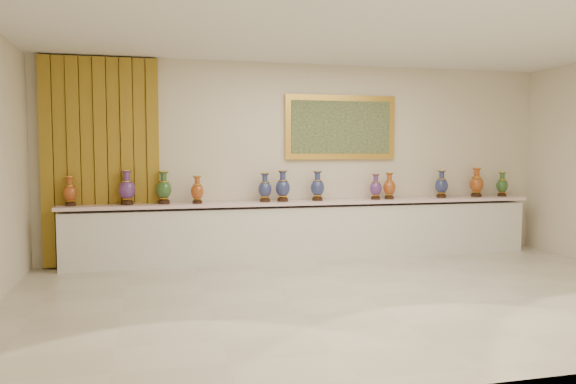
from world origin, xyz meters
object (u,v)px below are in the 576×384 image
at_px(vase_0, 70,193).
at_px(vase_1, 127,189).
at_px(vase_2, 164,189).
at_px(counter, 309,231).

xyz_separation_m(vase_0, vase_1, (0.76, -0.03, 0.04)).
xyz_separation_m(vase_1, vase_2, (0.51, 0.02, -0.01)).
bearing_deg(counter, vase_0, 179.78).
bearing_deg(vase_1, vase_0, 177.98).
height_order(vase_0, vase_2, vase_2).
bearing_deg(counter, vase_2, 179.80).
bearing_deg(vase_1, counter, 0.29).
distance_m(counter, vase_1, 2.77).
distance_m(vase_1, vase_2, 0.51).
bearing_deg(vase_2, counter, -0.20).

